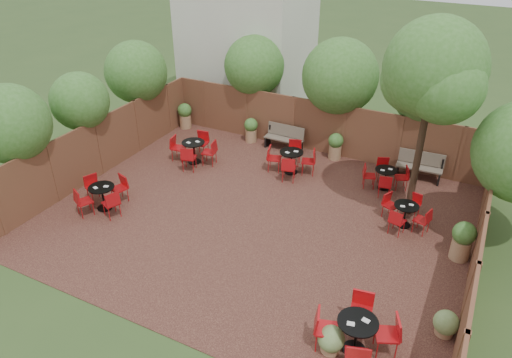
% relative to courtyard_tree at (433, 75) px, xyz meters
% --- Properties ---
extents(ground, '(80.00, 80.00, 0.00)m').
position_rel_courtyard_tree_xyz_m(ground, '(-3.98, -2.30, -4.33)').
color(ground, '#354F23').
rests_on(ground, ground).
extents(courtyard_paving, '(12.00, 10.00, 0.02)m').
position_rel_courtyard_tree_xyz_m(courtyard_paving, '(-3.98, -2.30, -4.32)').
color(courtyard_paving, '#351815').
rests_on(courtyard_paving, ground).
extents(fence_back, '(12.00, 0.08, 2.00)m').
position_rel_courtyard_tree_xyz_m(fence_back, '(-3.98, 2.70, -3.33)').
color(fence_back, brown).
rests_on(fence_back, ground).
extents(fence_left, '(0.08, 10.00, 2.00)m').
position_rel_courtyard_tree_xyz_m(fence_left, '(-9.98, -2.30, -3.33)').
color(fence_left, brown).
rests_on(fence_left, ground).
extents(fence_right, '(0.08, 10.00, 2.00)m').
position_rel_courtyard_tree_xyz_m(fence_right, '(2.02, -2.30, -3.33)').
color(fence_right, brown).
rests_on(fence_right, ground).
extents(neighbour_building, '(5.00, 4.00, 8.00)m').
position_rel_courtyard_tree_xyz_m(neighbour_building, '(-8.48, 5.70, -0.33)').
color(neighbour_building, beige).
rests_on(neighbour_building, ground).
extents(overhang_foliage, '(15.79, 10.63, 2.74)m').
position_rel_courtyard_tree_xyz_m(overhang_foliage, '(-4.73, 0.85, -1.59)').
color(overhang_foliage, '#356922').
rests_on(overhang_foliage, ground).
extents(courtyard_tree, '(2.81, 2.71, 5.83)m').
position_rel_courtyard_tree_xyz_m(courtyard_tree, '(0.00, 0.00, 0.00)').
color(courtyard_tree, black).
rests_on(courtyard_tree, courtyard_paving).
extents(park_bench_left, '(1.50, 0.51, 0.92)m').
position_rel_courtyard_tree_xyz_m(park_bench_left, '(-5.15, 2.33, -3.84)').
color(park_bench_left, brown).
rests_on(park_bench_left, courtyard_paving).
extents(park_bench_right, '(1.54, 0.57, 0.94)m').
position_rel_courtyard_tree_xyz_m(park_bench_right, '(-0.13, 2.33, -3.83)').
color(park_bench_right, brown).
rests_on(park_bench_right, courtyard_paving).
extents(bistro_tables, '(10.17, 8.52, 0.96)m').
position_rel_courtyard_tree_xyz_m(bistro_tables, '(-3.71, -1.75, -3.86)').
color(bistro_tables, black).
rests_on(bistro_tables, courtyard_paving).
extents(planters, '(11.89, 4.56, 1.11)m').
position_rel_courtyard_tree_xyz_m(planters, '(-4.08, 1.11, -3.75)').
color(planters, '#9C734E').
rests_on(planters, courtyard_paving).
extents(low_shrubs, '(2.62, 3.09, 0.70)m').
position_rel_courtyard_tree_xyz_m(low_shrubs, '(0.46, -6.02, -4.00)').
color(low_shrubs, '#9C734E').
rests_on(low_shrubs, courtyard_paving).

